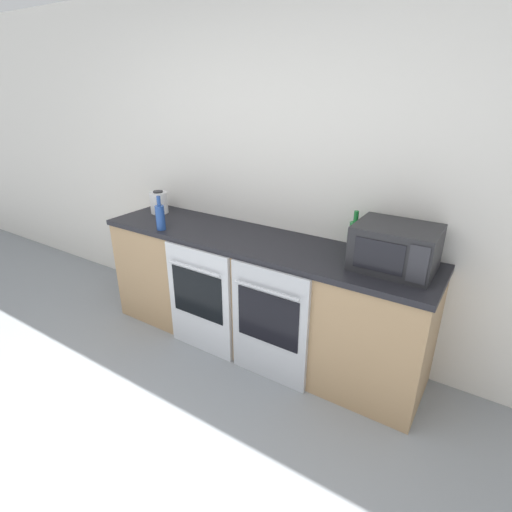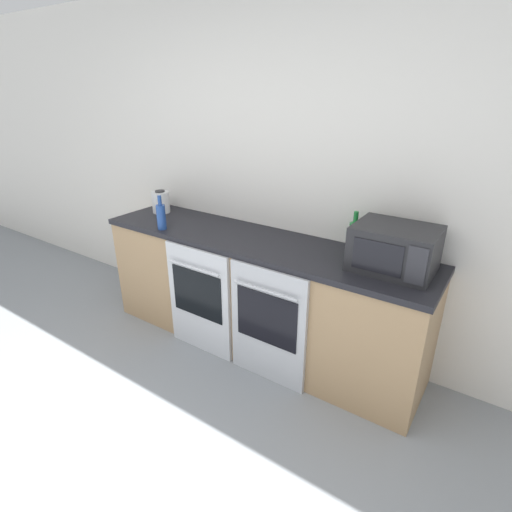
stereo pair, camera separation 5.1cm
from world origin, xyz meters
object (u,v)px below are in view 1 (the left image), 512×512
(oven_left, at_px, (199,301))
(microwave, at_px, (395,247))
(oven_right, at_px, (269,325))
(kettle, at_px, (159,202))
(bottle_blue, at_px, (160,217))
(bottle_green, at_px, (354,236))

(oven_left, bearing_deg, microwave, 15.06)
(oven_right, height_order, kettle, kettle)
(microwave, bearing_deg, bottle_blue, -171.38)
(bottle_green, xyz_separation_m, bottle_blue, (-1.39, -0.39, -0.01))
(bottle_green, bearing_deg, oven_right, -127.54)
(bottle_blue, height_order, kettle, bottle_blue)
(microwave, xyz_separation_m, bottle_blue, (-1.69, -0.26, -0.03))
(oven_right, relative_size, bottle_green, 3.05)
(bottle_green, relative_size, kettle, 1.44)
(bottle_green, distance_m, kettle, 1.72)
(oven_right, bearing_deg, oven_left, 180.00)
(oven_right, height_order, microwave, microwave)
(oven_right, xyz_separation_m, bottle_green, (0.36, 0.47, 0.57))
(oven_right, xyz_separation_m, microwave, (0.66, 0.34, 0.59))
(bottle_green, height_order, bottle_blue, bottle_green)
(oven_left, distance_m, bottle_blue, 0.70)
(kettle, bearing_deg, bottle_blue, -43.09)
(microwave, bearing_deg, oven_left, -164.94)
(microwave, bearing_deg, oven_right, -152.73)
(microwave, bearing_deg, bottle_green, 156.26)
(microwave, bearing_deg, kettle, 178.51)
(oven_left, relative_size, bottle_blue, 3.22)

